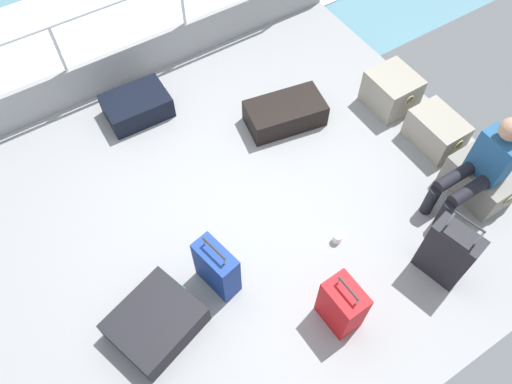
# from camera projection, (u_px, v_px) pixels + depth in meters

# --- Properties ---
(ground_plane) EXTENTS (4.40, 5.20, 0.06)m
(ground_plane) POSITION_uv_depth(u_px,v_px,m) (235.00, 215.00, 4.75)
(ground_plane) COLOR #939699
(gunwale_port) EXTENTS (0.06, 5.20, 0.45)m
(gunwale_port) POSITION_uv_depth(u_px,v_px,m) (133.00, 62.00, 5.53)
(gunwale_port) COLOR #939699
(gunwale_port) RESTS_ON ground_plane
(railing_port) EXTENTS (0.04, 4.20, 1.02)m
(railing_port) POSITION_uv_depth(u_px,v_px,m) (121.00, 21.00, 5.07)
(railing_port) COLOR silver
(railing_port) RESTS_ON ground_plane
(sea_wake) EXTENTS (12.00, 12.00, 0.01)m
(sea_wake) POSITION_uv_depth(u_px,v_px,m) (96.00, 32.00, 6.66)
(sea_wake) COLOR #598C9E
(sea_wake) RESTS_ON ground_plane
(cargo_crate_0) EXTENTS (0.52, 0.46, 0.40)m
(cargo_crate_0) POSITION_uv_depth(u_px,v_px,m) (391.00, 91.00, 5.33)
(cargo_crate_0) COLOR #9E9989
(cargo_crate_0) RESTS_ON ground_plane
(cargo_crate_1) EXTENTS (0.58, 0.38, 0.35)m
(cargo_crate_1) POSITION_uv_depth(u_px,v_px,m) (436.00, 131.00, 5.05)
(cargo_crate_1) COLOR #9E9989
(cargo_crate_1) RESTS_ON ground_plane
(cargo_crate_2) EXTENTS (0.65, 0.40, 0.36)m
(cargo_crate_2) POSITION_uv_depth(u_px,v_px,m) (480.00, 181.00, 4.71)
(cargo_crate_2) COLOR gray
(cargo_crate_2) RESTS_ON ground_plane
(passenger_seated) EXTENTS (0.34, 0.66, 1.06)m
(passenger_seated) POSITION_uv_depth(u_px,v_px,m) (481.00, 166.00, 4.35)
(passenger_seated) COLOR #26598C
(passenger_seated) RESTS_ON ground_plane
(suitcase_1) EXTENTS (0.42, 0.26, 0.63)m
(suitcase_1) POSITION_uv_depth(u_px,v_px,m) (217.00, 268.00, 4.13)
(suitcase_1) COLOR navy
(suitcase_1) RESTS_ON ground_plane
(suitcase_2) EXTENTS (0.58, 0.88, 0.26)m
(suitcase_2) POSITION_uv_depth(u_px,v_px,m) (285.00, 113.00, 5.24)
(suitcase_2) COLOR black
(suitcase_2) RESTS_ON ground_plane
(suitcase_3) EXTENTS (0.35, 0.25, 0.61)m
(suitcase_3) POSITION_uv_depth(u_px,v_px,m) (342.00, 305.00, 3.95)
(suitcase_3) COLOR red
(suitcase_3) RESTS_ON ground_plane
(suitcase_4) EXTENTS (0.76, 0.82, 0.24)m
(suitcase_4) POSITION_uv_depth(u_px,v_px,m) (156.00, 322.00, 4.02)
(suitcase_4) COLOR black
(suitcase_4) RESTS_ON ground_plane
(suitcase_5) EXTENTS (0.49, 0.69, 0.25)m
(suitcase_5) POSITION_uv_depth(u_px,v_px,m) (137.00, 106.00, 5.31)
(suitcase_5) COLOR black
(suitcase_5) RESTS_ON ground_plane
(suitcase_6) EXTENTS (0.44, 0.29, 0.86)m
(suitcase_6) POSITION_uv_depth(u_px,v_px,m) (448.00, 253.00, 4.13)
(suitcase_6) COLOR black
(suitcase_6) RESTS_ON ground_plane
(paper_cup) EXTENTS (0.08, 0.08, 0.10)m
(paper_cup) POSITION_uv_depth(u_px,v_px,m) (337.00, 238.00, 4.52)
(paper_cup) COLOR white
(paper_cup) RESTS_ON ground_plane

